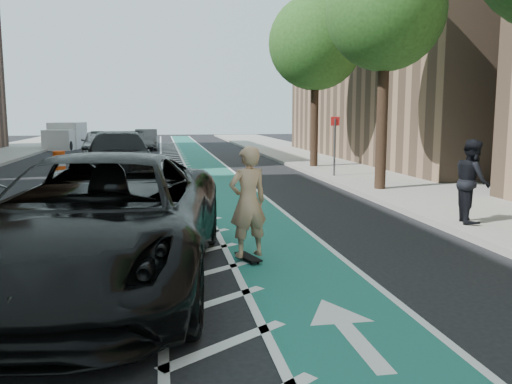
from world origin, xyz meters
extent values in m
plane|color=black|center=(0.00, 0.00, 0.00)|extent=(120.00, 120.00, 0.00)
cube|color=#1A5B4E|center=(3.00, 10.00, 0.01)|extent=(2.00, 90.00, 0.01)
cube|color=silver|center=(1.50, 10.00, 0.01)|extent=(1.40, 90.00, 0.01)
cube|color=gray|center=(9.50, 10.00, 0.07)|extent=(5.00, 90.00, 0.15)
cube|color=gray|center=(7.05, 10.00, 0.08)|extent=(0.12, 90.00, 0.16)
cylinder|color=#382619|center=(7.90, 8.00, 2.20)|extent=(0.36, 0.36, 4.40)
sphere|color=#204517|center=(7.90, 8.00, 5.80)|extent=(4.20, 4.20, 4.20)
cylinder|color=#382619|center=(7.90, 16.00, 2.20)|extent=(0.36, 0.36, 4.40)
sphere|color=#204517|center=(7.90, 16.00, 5.80)|extent=(4.20, 4.20, 4.20)
cylinder|color=#4C4C4C|center=(7.60, 12.00, 1.20)|extent=(0.08, 0.08, 2.40)
cube|color=red|center=(7.60, 12.00, 2.30)|extent=(0.35, 0.02, 0.35)
cube|color=black|center=(2.30, 0.62, 0.08)|extent=(0.40, 0.75, 0.03)
cylinder|color=black|center=(2.16, 0.83, 0.03)|extent=(0.04, 0.06, 0.06)
cylinder|color=black|center=(2.30, 0.87, 0.03)|extent=(0.04, 0.06, 0.06)
cylinder|color=black|center=(2.30, 0.37, 0.03)|extent=(0.04, 0.06, 0.06)
cylinder|color=black|center=(2.44, 0.41, 0.03)|extent=(0.04, 0.06, 0.06)
imported|color=tan|center=(2.30, 0.62, 1.07)|extent=(0.82, 0.65, 1.95)
imported|color=black|center=(-0.10, -0.31, 0.99)|extent=(4.23, 7.53, 1.99)
imported|color=black|center=(-0.82, 13.11, 0.95)|extent=(3.18, 6.75, 1.90)
imported|color=#9B9A9F|center=(-2.78, 24.60, 0.84)|extent=(2.50, 5.12, 1.68)
imported|color=#515256|center=(-0.22, 31.67, 0.74)|extent=(1.57, 4.47, 1.47)
imported|color=black|center=(7.70, 2.46, 1.09)|extent=(0.94, 1.08, 1.89)
cube|color=silver|center=(-6.08, 34.26, 0.97)|extent=(2.49, 3.33, 1.93)
cube|color=silver|center=(-6.36, 31.96, 0.73)|extent=(2.11, 1.77, 1.45)
cylinder|color=black|center=(-7.27, 31.68, 0.34)|extent=(0.32, 0.70, 0.68)
cylinder|color=black|center=(-5.55, 31.47, 0.34)|extent=(0.32, 0.70, 0.68)
cylinder|color=black|center=(-6.85, 35.14, 0.34)|extent=(0.32, 0.70, 0.68)
cylinder|color=black|center=(-5.13, 34.92, 0.34)|extent=(0.32, 0.70, 0.68)
cylinder|color=#E7450C|center=(-1.80, 11.39, 0.42)|extent=(0.49, 0.49, 0.85)
cylinder|color=silver|center=(-1.80, 11.39, 0.28)|extent=(0.50, 0.50, 0.11)
cylinder|color=silver|center=(-1.80, 11.39, 0.55)|extent=(0.50, 0.50, 0.11)
cylinder|color=black|center=(-1.80, 11.39, 0.02)|extent=(0.62, 0.62, 0.04)
cylinder|color=#E5420C|center=(-3.73, 17.05, 0.46)|extent=(0.53, 0.53, 0.92)
cylinder|color=silver|center=(-3.73, 17.05, 0.31)|extent=(0.54, 0.54, 0.12)
cylinder|color=silver|center=(-3.73, 17.05, 0.59)|extent=(0.54, 0.54, 0.12)
cylinder|color=black|center=(-3.73, 17.05, 0.02)|extent=(0.68, 0.68, 0.04)
camera|label=1|loc=(0.83, -8.58, 2.59)|focal=38.00mm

